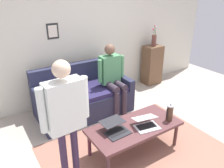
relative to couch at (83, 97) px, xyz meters
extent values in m
plane|color=#AFA394|center=(-0.23, 1.55, -0.31)|extent=(7.68, 7.68, 0.00)
cube|color=#996554|center=(-0.13, 1.49, -0.30)|extent=(2.51, 1.92, 0.01)
cube|color=silver|center=(-0.23, -0.65, 1.04)|extent=(7.04, 0.10, 2.70)
cube|color=black|center=(0.25, -0.60, 1.16)|extent=(0.22, 0.02, 0.28)
cube|color=silver|center=(0.25, -0.59, 1.16)|extent=(0.16, 0.00, 0.21)
cube|color=#282A43|center=(0.00, 0.04, -0.10)|extent=(1.70, 0.88, 0.42)
cube|color=#29234C|center=(0.00, 0.06, 0.15)|extent=(1.46, 0.80, 0.08)
cube|color=#282A43|center=(0.00, -0.33, 0.34)|extent=(1.70, 0.14, 0.46)
cube|color=#282A43|center=(-0.79, 0.04, 0.21)|extent=(0.12, 0.88, 0.20)
cube|color=#282A43|center=(0.79, 0.04, 0.21)|extent=(0.12, 0.88, 0.20)
cube|color=#553032|center=(-0.13, 1.39, 0.10)|extent=(1.32, 0.63, 0.04)
cylinder|color=#52312D|center=(-0.72, 1.64, -0.11)|extent=(0.05, 0.05, 0.39)
cylinder|color=#4E3238|center=(0.46, 1.64, -0.11)|extent=(0.05, 0.05, 0.39)
cylinder|color=#51272A|center=(-0.72, 1.14, -0.11)|extent=(0.05, 0.05, 0.39)
cylinder|color=#5B2B3A|center=(0.46, 1.14, -0.11)|extent=(0.05, 0.05, 0.39)
cube|color=silver|center=(-0.25, 1.52, 0.12)|extent=(0.36, 0.28, 0.01)
cube|color=black|center=(-0.25, 1.50, 0.13)|extent=(0.29, 0.18, 0.00)
cube|color=silver|center=(-0.26, 1.44, 0.23)|extent=(0.36, 0.26, 0.06)
cube|color=#ADC7EF|center=(-0.26, 1.44, 0.23)|extent=(0.32, 0.23, 0.05)
cube|color=#28282D|center=(0.17, 1.41, 0.12)|extent=(0.33, 0.25, 0.01)
cube|color=black|center=(0.17, 1.39, 0.13)|extent=(0.28, 0.15, 0.00)
cube|color=#28282D|center=(0.17, 1.29, 0.24)|extent=(0.33, 0.24, 0.01)
cube|color=white|center=(0.17, 1.29, 0.24)|extent=(0.30, 0.21, 0.01)
cylinder|color=#4C3323|center=(-0.64, 1.56, 0.23)|extent=(0.09, 0.09, 0.23)
cylinder|color=#B7B7BC|center=(-0.64, 1.56, 0.36)|extent=(0.09, 0.09, 0.02)
sphere|color=#B2B2B7|center=(-0.64, 1.56, 0.38)|extent=(0.03, 0.03, 0.03)
cube|color=black|center=(-0.58, 1.56, 0.24)|extent=(0.01, 0.01, 0.16)
cube|color=brown|center=(-2.04, -0.35, 0.16)|extent=(0.42, 0.32, 0.93)
cylinder|color=brown|center=(-2.04, -0.35, 0.76)|extent=(0.11, 0.11, 0.26)
cylinder|color=#3D7038|center=(-2.04, -0.33, 0.97)|extent=(0.03, 0.01, 0.17)
sphere|color=silver|center=(-2.04, -0.32, 1.06)|extent=(0.04, 0.04, 0.04)
cylinder|color=#3D7038|center=(-2.02, -0.34, 0.99)|extent=(0.03, 0.03, 0.21)
sphere|color=#DD4767|center=(-2.01, -0.32, 1.10)|extent=(0.03, 0.03, 0.03)
cylinder|color=#3D7038|center=(-2.02, -0.37, 0.95)|extent=(0.02, 0.02, 0.12)
sphere|color=#D94F68|center=(-2.01, -0.37, 1.01)|extent=(0.05, 0.05, 0.05)
cylinder|color=#3D7038|center=(-2.03, -0.33, 0.97)|extent=(0.03, 0.01, 0.17)
sphere|color=silver|center=(-2.03, -0.32, 1.05)|extent=(0.03, 0.03, 0.03)
cylinder|color=#372741|center=(0.94, 1.47, 0.09)|extent=(0.08, 0.08, 0.80)
cylinder|color=#372741|center=(0.80, 1.46, 0.09)|extent=(0.08, 0.08, 0.80)
cube|color=white|center=(0.87, 1.46, 0.78)|extent=(0.41, 0.20, 0.57)
cylinder|color=white|center=(1.11, 1.48, 0.80)|extent=(0.09, 0.09, 0.48)
cylinder|color=white|center=(0.63, 1.45, 0.80)|extent=(0.09, 0.09, 0.48)
sphere|color=beige|center=(0.87, 1.46, 1.18)|extent=(0.18, 0.18, 0.18)
cylinder|color=#382E3B|center=(-0.59, 0.50, -0.06)|extent=(0.10, 0.10, 0.50)
cylinder|color=#382E3B|center=(-0.42, 0.50, -0.06)|extent=(0.10, 0.10, 0.50)
cylinder|color=#382E3B|center=(-0.59, 0.32, 0.24)|extent=(0.12, 0.40, 0.12)
cylinder|color=#382E3B|center=(-0.42, 0.32, 0.24)|extent=(0.12, 0.40, 0.12)
cube|color=#4C8F5D|center=(-0.51, 0.14, 0.50)|extent=(0.37, 0.20, 0.52)
cylinder|color=#4C8F5D|center=(-0.75, 0.19, 0.53)|extent=(0.08, 0.08, 0.42)
cylinder|color=#4C8F5D|center=(-0.27, 0.19, 0.53)|extent=(0.08, 0.08, 0.42)
sphere|color=brown|center=(-0.51, 0.14, 0.88)|extent=(0.19, 0.19, 0.19)
camera|label=1|loc=(1.55, 3.41, 1.91)|focal=35.60mm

